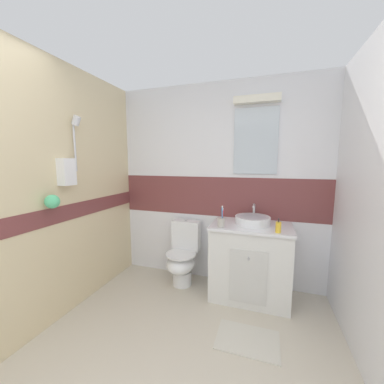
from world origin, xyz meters
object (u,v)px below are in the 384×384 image
at_px(toilet, 183,255).
at_px(toothbrush_cup, 221,222).
at_px(soap_dispenser, 278,227).
at_px(sink_basin, 253,220).

xyz_separation_m(toilet, toothbrush_cup, (0.52, -0.24, 0.54)).
xyz_separation_m(toilet, soap_dispenser, (1.09, -0.25, 0.53)).
relative_size(sink_basin, toothbrush_cup, 1.85).
bearing_deg(toilet, soap_dispenser, -12.75).
relative_size(toothbrush_cup, soap_dispenser, 1.59).
height_order(sink_basin, toilet, sink_basin).
bearing_deg(soap_dispenser, sink_basin, 135.58).
distance_m(toothbrush_cup, soap_dispenser, 0.57).
bearing_deg(sink_basin, toothbrush_cup, -141.35).
height_order(toilet, soap_dispenser, soap_dispenser).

